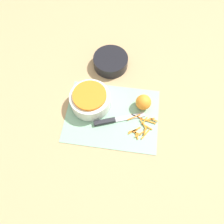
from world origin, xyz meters
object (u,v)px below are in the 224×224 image
Objects in this scene: knife at (110,121)px; orange_left at (143,102)px; bowl_dark at (111,62)px; bowl_speckled at (90,100)px.

knife is 0.17m from orange_left.
bowl_dark is at bearing 77.60° from knife.
bowl_speckled is 0.24m from orange_left.
orange_left is at bearing 15.21° from knife.
knife is at bearing -82.05° from bowl_dark.
orange_left is (0.14, 0.10, 0.03)m from knife.
bowl_speckled is at bearing 123.51° from knife.
knife is at bearing -36.14° from bowl_speckled.
knife is (0.10, -0.08, -0.04)m from bowl_speckled.
orange_left is at bearing 5.39° from bowl_speckled.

